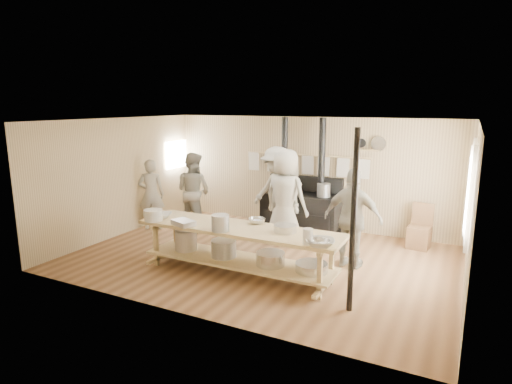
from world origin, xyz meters
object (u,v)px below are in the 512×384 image
cook_far_left (151,194)px  cook_by_window (277,192)px  cook_left (193,191)px  roasting_pan (183,223)px  cook_center (285,197)px  cook_right (353,219)px  chair (419,235)px  prep_table (238,245)px  stove (301,208)px

cook_far_left → cook_by_window: cook_by_window is taller
cook_left → roasting_pan: 2.68m
cook_far_left → cook_center: 3.24m
cook_far_left → roasting_pan: bearing=110.9°
cook_far_left → cook_right: size_ratio=0.92×
cook_far_left → chair: size_ratio=1.82×
prep_table → cook_right: (1.66, 1.22, 0.38)m
stove → chair: stove is taller
cook_far_left → cook_left: 0.98m
cook_by_window → roasting_pan: bearing=-82.6°
prep_table → roasting_pan: (-0.89, -0.33, 0.37)m
cook_far_left → cook_left: size_ratio=0.92×
cook_far_left → chair: bearing=163.3°
cook_left → cook_by_window: size_ratio=0.91×
cook_right → chair: 2.02m
stove → cook_center: 1.22m
stove → cook_far_left: (-3.14, -1.52, 0.31)m
cook_left → cook_right: bearing=174.3°
prep_table → cook_center: 1.96m
cook_by_window → roasting_pan: (-0.58, -2.66, -0.10)m
cook_by_window → cook_left: bearing=-149.6°
chair → prep_table: bearing=-125.9°
cook_far_left → cook_by_window: 2.96m
chair → roasting_pan: (-3.53, -3.20, 0.63)m
roasting_pan → cook_by_window: bearing=77.7°
prep_table → cook_by_window: bearing=97.5°
roasting_pan → cook_left: bearing=121.2°
cook_left → stove: bearing=-150.1°
cook_left → chair: cook_left is taller
stove → cook_far_left: 3.50m
cook_by_window → cook_right: bearing=-9.8°
prep_table → cook_far_left: cook_far_left is taller
prep_table → cook_left: bearing=139.2°
cook_center → chair: bearing=-148.8°
cook_right → cook_left: bearing=-7.3°
cook_center → cook_right: (1.59, -0.68, -0.10)m
cook_by_window → roasting_pan: cook_by_window is taller
prep_table → cook_by_window: 2.40m
stove → cook_left: (-2.28, -1.06, 0.38)m
cook_far_left → roasting_pan: 2.90m
cook_by_window → prep_table: bearing=-62.7°
cook_center → cook_right: 1.73m
stove → cook_right: bearing=-47.4°
cook_center → chair: cook_center is taller
roasting_pan → cook_center: bearing=66.7°
cook_left → chair: bearing=-164.5°
prep_table → cook_right: size_ratio=2.00×
stove → roasting_pan: 3.48m
cook_right → chair: cook_right is taller
prep_table → cook_left: cook_left is taller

